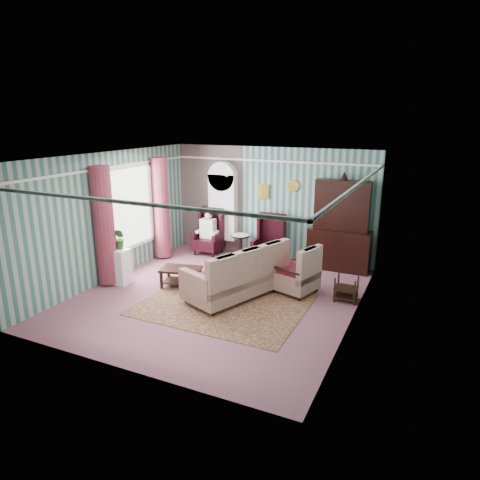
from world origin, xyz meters
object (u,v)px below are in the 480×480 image
at_px(bookcase, 223,212).
at_px(seated_woman, 208,233).
at_px(round_side_table, 241,246).
at_px(wingback_left, 208,232).
at_px(dresser_hutch, 341,223).
at_px(coffee_table, 181,277).
at_px(plant_stand, 118,266).
at_px(sofa, 236,272).
at_px(nest_table, 346,288).
at_px(floral_armchair, 296,268).
at_px(wingback_right, 268,239).

relative_size(bookcase, seated_woman, 1.90).
height_order(bookcase, round_side_table, bookcase).
bearing_deg(wingback_left, round_side_table, 9.46).
relative_size(dresser_hutch, wingback_left, 1.89).
bearing_deg(coffee_table, dresser_hutch, 41.81).
xyz_separation_m(plant_stand, sofa, (2.72, 0.50, 0.11)).
height_order(bookcase, wingback_left, bookcase).
distance_m(bookcase, nest_table, 4.37).
relative_size(floral_armchair, coffee_table, 1.25).
relative_size(wingback_right, sofa, 0.55).
height_order(plant_stand, coffee_table, plant_stand).
xyz_separation_m(dresser_hutch, floral_armchair, (-0.50, -1.84, -0.64)).
xyz_separation_m(bookcase, wingback_right, (1.50, -0.39, -0.50)).
bearing_deg(sofa, round_side_table, 44.68).
distance_m(wingback_right, sofa, 2.26).
bearing_deg(seated_woman, sofa, -49.55).
xyz_separation_m(bookcase, round_side_table, (0.65, -0.24, -0.82)).
distance_m(wingback_left, sofa, 2.96).
xyz_separation_m(wingback_left, plant_stand, (-0.80, -2.75, -0.22)).
xyz_separation_m(dresser_hutch, coffee_table, (-2.90, -2.59, -0.97)).
relative_size(wingback_left, sofa, 0.55).
relative_size(seated_woman, floral_armchair, 1.09).
distance_m(plant_stand, floral_armchair, 3.98).
relative_size(seated_woman, sofa, 0.52).
height_order(wingback_left, sofa, wingback_left).
bearing_deg(sofa, bookcase, 53.98).
bearing_deg(wingback_left, dresser_hutch, 4.41).
relative_size(dresser_hutch, coffee_table, 2.72).
xyz_separation_m(plant_stand, coffee_table, (1.40, 0.43, -0.19)).
distance_m(bookcase, floral_armchair, 3.43).
height_order(dresser_hutch, sofa, dresser_hutch).
xyz_separation_m(round_side_table, floral_armchair, (2.10, -1.72, 0.24)).
bearing_deg(dresser_hutch, sofa, -122.11).
relative_size(round_side_table, plant_stand, 0.75).
bearing_deg(bookcase, seated_woman, -122.66).
bearing_deg(round_side_table, sofa, -67.01).
bearing_deg(nest_table, wingback_left, 159.15).
height_order(seated_woman, plant_stand, seated_woman).
bearing_deg(nest_table, round_side_table, 151.80).
xyz_separation_m(seated_woman, plant_stand, (-0.80, -2.75, -0.19)).
distance_m(wingback_right, seated_woman, 1.75).
xyz_separation_m(wingback_right, nest_table, (2.32, -1.55, -0.35)).
height_order(bookcase, coffee_table, bookcase).
xyz_separation_m(wingback_right, coffee_table, (-1.15, -2.32, -0.41)).
distance_m(bookcase, seated_woman, 0.70).
height_order(dresser_hutch, plant_stand, dresser_hutch).
height_order(bookcase, floral_armchair, bookcase).
bearing_deg(floral_armchair, coffee_table, 124.15).
bearing_deg(sofa, plant_stand, 122.11).
bearing_deg(wingback_right, round_side_table, 169.99).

